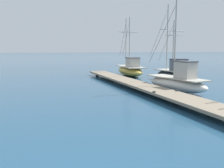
% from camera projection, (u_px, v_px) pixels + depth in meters
% --- Properties ---
extents(floating_dock, '(3.06, 22.42, 0.53)m').
position_uv_depth(floating_dock, '(136.00, 84.00, 19.65)').
color(floating_dock, gray).
rests_on(floating_dock, ground).
extents(fishing_boat_0, '(2.96, 6.05, 6.61)m').
position_uv_depth(fishing_boat_0, '(177.00, 82.00, 18.24)').
color(fishing_boat_0, silver).
rests_on(fishing_boat_0, ground).
extents(fishing_boat_1, '(2.58, 7.16, 7.46)m').
position_uv_depth(fishing_boat_1, '(174.00, 73.00, 24.52)').
color(fishing_boat_1, black).
rests_on(fishing_boat_1, ground).
extents(fishing_boat_2, '(2.46, 7.79, 6.65)m').
position_uv_depth(fishing_boat_2, '(130.00, 69.00, 28.73)').
color(fishing_boat_2, gold).
rests_on(fishing_boat_2, ground).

